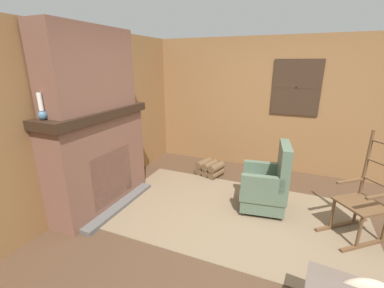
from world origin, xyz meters
name	(u,v)px	position (x,y,z in m)	size (l,w,h in m)	color
ground_plane	(247,239)	(0.00, 0.00, 0.00)	(14.00, 14.00, 0.00)	#4C3523
wood_panel_wall_left	(81,121)	(-2.36, 0.00, 1.22)	(0.06, 5.26, 2.45)	olive
wood_panel_wall_back	(277,106)	(0.01, 2.36, 1.23)	(5.26, 0.09, 2.45)	olive
fireplace_hearth	(100,160)	(-2.10, 0.00, 0.70)	(0.64, 1.64, 1.40)	brown
chimney_breast	(89,69)	(-2.12, 0.00, 1.91)	(0.38, 1.35, 1.03)	brown
area_rug	(233,214)	(-0.28, 0.45, 0.01)	(3.42, 1.96, 0.01)	#7A664C
armchair	(266,186)	(0.10, 0.74, 0.36)	(0.68, 0.67, 0.98)	#516651
rocking_chair	(364,204)	(1.21, 0.60, 0.42)	(0.88, 0.83, 1.26)	brown
firewood_stack	(210,168)	(-1.00, 1.55, 0.13)	(0.51, 0.45, 0.26)	brown
oil_lamp_vase	(42,110)	(-2.16, -0.71, 1.50)	(0.09, 0.09, 0.29)	#47708E
storage_case	(105,101)	(-2.16, 0.27, 1.47)	(0.15, 0.25, 0.14)	black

